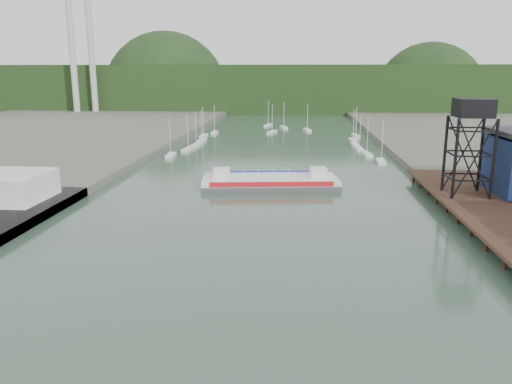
# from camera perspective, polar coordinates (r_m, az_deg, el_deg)

# --- Properties ---
(east_pier) EXTENTS (14.00, 70.00, 2.45)m
(east_pier) POSITION_cam_1_polar(r_m,az_deg,el_deg) (80.45, 26.82, -2.66)
(east_pier) COLOR black
(east_pier) RESTS_ON ground
(lift_tower) EXTENTS (6.50, 6.50, 16.00)m
(lift_tower) POSITION_cam_1_polar(r_m,az_deg,el_deg) (89.51, 23.53, 8.17)
(lift_tower) COLOR black
(lift_tower) RESTS_ON east_pier
(marina_sailboats) EXTENTS (57.71, 92.65, 0.90)m
(marina_sailboats) POSITION_cam_1_polar(r_m,az_deg,el_deg) (166.73, 2.57, 5.98)
(marina_sailboats) COLOR silver
(marina_sailboats) RESTS_ON ground
(smokestacks) EXTENTS (11.20, 8.20, 60.00)m
(smokestacks) POSITION_cam_1_polar(r_m,az_deg,el_deg) (282.73, -19.24, 14.41)
(smokestacks) COLOR #AEAFA9
(smokestacks) RESTS_ON ground
(distant_hills) EXTENTS (500.00, 120.00, 80.00)m
(distant_hills) POSITION_cam_1_polar(r_m,az_deg,el_deg) (328.42, 3.08, 11.48)
(distant_hills) COLOR black
(distant_hills) RESTS_ON ground
(chain_ferry) EXTENTS (27.81, 13.85, 3.85)m
(chain_ferry) POSITION_cam_1_polar(r_m,az_deg,el_deg) (99.34, 1.61, 1.22)
(chain_ferry) COLOR #444446
(chain_ferry) RESTS_ON ground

